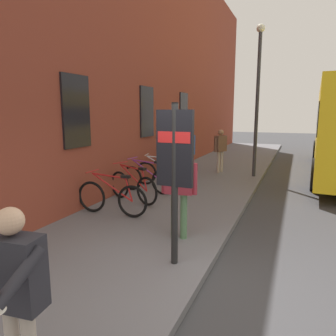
# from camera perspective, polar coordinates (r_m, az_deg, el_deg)

# --- Properties ---
(ground) EXTENTS (60.00, 60.00, 0.00)m
(ground) POSITION_cam_1_polar(r_m,az_deg,el_deg) (9.98, 21.47, -4.42)
(ground) COLOR #38383A
(sidewalk_pavement) EXTENTS (24.00, 3.50, 0.12)m
(sidewalk_pavement) POSITION_cam_1_polar(r_m,az_deg,el_deg) (12.26, 8.80, -0.94)
(sidewalk_pavement) COLOR slate
(sidewalk_pavement) RESTS_ON ground
(station_facade) EXTENTS (22.00, 0.65, 8.91)m
(station_facade) POSITION_cam_1_polar(r_m,az_deg,el_deg) (13.75, 1.61, 18.74)
(station_facade) COLOR brown
(station_facade) RESTS_ON ground
(bicycle_end_of_row) EXTENTS (0.48, 1.77, 0.97)m
(bicycle_end_of_row) POSITION_cam_1_polar(r_m,az_deg,el_deg) (7.09, -10.23, -5.37)
(bicycle_end_of_row) COLOR black
(bicycle_end_of_row) RESTS_ON sidewalk_pavement
(bicycle_by_door) EXTENTS (0.72, 1.68, 0.97)m
(bicycle_by_door) POSITION_cam_1_polar(r_m,az_deg,el_deg) (8.05, -6.42, -3.41)
(bicycle_by_door) COLOR black
(bicycle_by_door) RESTS_ON sidewalk_pavement
(bicycle_mid_rack) EXTENTS (0.48, 1.77, 0.97)m
(bicycle_mid_rack) POSITION_cam_1_polar(r_m,az_deg,el_deg) (8.95, -3.86, -2.00)
(bicycle_mid_rack) COLOR black
(bicycle_mid_rack) RESTS_ON sidewalk_pavement
(bicycle_under_window) EXTENTS (0.56, 1.74, 0.97)m
(bicycle_under_window) POSITION_cam_1_polar(r_m,az_deg,el_deg) (9.81, -1.12, -0.90)
(bicycle_under_window) COLOR black
(bicycle_under_window) RESTS_ON sidewalk_pavement
(bicycle_nearest_sign) EXTENTS (0.72, 1.69, 0.97)m
(bicycle_nearest_sign) POSITION_cam_1_polar(r_m,az_deg,el_deg) (10.72, 1.22, 0.04)
(bicycle_nearest_sign) COLOR black
(bicycle_nearest_sign) RESTS_ON sidewalk_pavement
(transit_info_sign) EXTENTS (0.10, 0.55, 2.40)m
(transit_info_sign) POSITION_cam_1_polar(r_m,az_deg,el_deg) (4.49, 1.25, 1.62)
(transit_info_sign) COLOR black
(transit_info_sign) RESTS_ON sidewalk_pavement
(pedestrian_by_facade) EXTENTS (0.32, 0.64, 1.71)m
(pedestrian_by_facade) POSITION_cam_1_polar(r_m,az_deg,el_deg) (5.54, 2.05, -2.61)
(pedestrian_by_facade) COLOR #4C724C
(pedestrian_by_facade) RESTS_ON sidewalk_pavement
(pedestrian_crossing_street) EXTENTS (0.61, 0.45, 1.77)m
(pedestrian_crossing_street) POSITION_cam_1_polar(r_m,az_deg,el_deg) (10.38, 3.52, 3.54)
(pedestrian_crossing_street) COLOR maroon
(pedestrian_crossing_street) RESTS_ON sidewalk_pavement
(pedestrian_near_bus) EXTENTS (0.54, 0.44, 1.63)m
(pedestrian_near_bus) POSITION_cam_1_polar(r_m,az_deg,el_deg) (12.05, 9.54, 3.91)
(pedestrian_near_bus) COLOR #B2A599
(pedestrian_near_bus) RESTS_ON sidewalk_pavement
(tourist_with_hotdogs) EXTENTS (0.58, 0.61, 1.58)m
(tourist_with_hotdogs) POSITION_cam_1_polar(r_m,az_deg,el_deg) (2.79, -26.38, -18.51)
(tourist_with_hotdogs) COLOR #B2A599
(tourist_with_hotdogs) RESTS_ON sidewalk_pavement
(street_lamp) EXTENTS (0.28, 0.28, 5.16)m
(street_lamp) POSITION_cam_1_polar(r_m,az_deg,el_deg) (11.48, 16.07, 13.71)
(street_lamp) COLOR #333338
(street_lamp) RESTS_ON sidewalk_pavement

